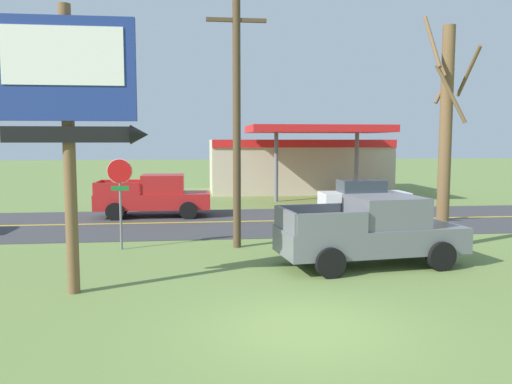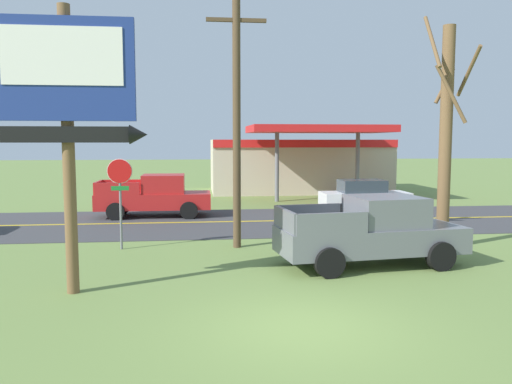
{
  "view_description": "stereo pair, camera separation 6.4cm",
  "coord_description": "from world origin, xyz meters",
  "px_view_note": "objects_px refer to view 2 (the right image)",
  "views": [
    {
      "loc": [
        -2.02,
        -9.27,
        3.52
      ],
      "look_at": [
        0.0,
        8.0,
        1.8
      ],
      "focal_mm": 36.37,
      "sensor_mm": 36.0,
      "label": 1
    },
    {
      "loc": [
        -1.95,
        -9.28,
        3.52
      ],
      "look_at": [
        0.0,
        8.0,
        1.8
      ],
      "focal_mm": 36.37,
      "sensor_mm": 36.0,
      "label": 2
    }
  ],
  "objects_px": {
    "pickup_grey_parked_on_lawn": "(372,232)",
    "pickup_red_on_road": "(155,196)",
    "bare_tree": "(446,133)",
    "car_white_near_lane": "(364,196)",
    "utility_pole": "(237,106)",
    "motel_sign": "(68,98)",
    "stop_sign": "(120,187)",
    "gas_station": "(299,164)"
  },
  "relations": [
    {
      "from": "motel_sign",
      "to": "pickup_red_on_road",
      "type": "xyz_separation_m",
      "value": [
        0.88,
        12.24,
        -3.51
      ]
    },
    {
      "from": "pickup_red_on_road",
      "to": "bare_tree",
      "type": "bearing_deg",
      "value": -39.7
    },
    {
      "from": "utility_pole",
      "to": "pickup_red_on_road",
      "type": "distance_m",
      "value": 8.85
    },
    {
      "from": "gas_station",
      "to": "pickup_grey_parked_on_lawn",
      "type": "bearing_deg",
      "value": -95.59
    },
    {
      "from": "utility_pole",
      "to": "car_white_near_lane",
      "type": "height_order",
      "value": "utility_pole"
    },
    {
      "from": "motel_sign",
      "to": "pickup_grey_parked_on_lawn",
      "type": "bearing_deg",
      "value": 14.0
    },
    {
      "from": "motel_sign",
      "to": "bare_tree",
      "type": "bearing_deg",
      "value": 20.23
    },
    {
      "from": "utility_pole",
      "to": "pickup_red_on_road",
      "type": "xyz_separation_m",
      "value": [
        -3.24,
        7.37,
        -3.69
      ]
    },
    {
      "from": "stop_sign",
      "to": "utility_pole",
      "type": "height_order",
      "value": "utility_pole"
    },
    {
      "from": "stop_sign",
      "to": "pickup_red_on_road",
      "type": "relative_size",
      "value": 0.57
    },
    {
      "from": "motel_sign",
      "to": "pickup_red_on_road",
      "type": "height_order",
      "value": "motel_sign"
    },
    {
      "from": "pickup_grey_parked_on_lawn",
      "to": "car_white_near_lane",
      "type": "bearing_deg",
      "value": 73.09
    },
    {
      "from": "bare_tree",
      "to": "car_white_near_lane",
      "type": "relative_size",
      "value": 1.8
    },
    {
      "from": "pickup_grey_parked_on_lawn",
      "to": "car_white_near_lane",
      "type": "relative_size",
      "value": 1.29
    },
    {
      "from": "bare_tree",
      "to": "car_white_near_lane",
      "type": "bearing_deg",
      "value": 89.72
    },
    {
      "from": "motel_sign",
      "to": "car_white_near_lane",
      "type": "bearing_deg",
      "value": 48.42
    },
    {
      "from": "motel_sign",
      "to": "car_white_near_lane",
      "type": "xyz_separation_m",
      "value": [
        10.86,
        12.24,
        -3.64
      ]
    },
    {
      "from": "car_white_near_lane",
      "to": "utility_pole",
      "type": "bearing_deg",
      "value": -132.47
    },
    {
      "from": "stop_sign",
      "to": "pickup_grey_parked_on_lawn",
      "type": "relative_size",
      "value": 0.55
    },
    {
      "from": "pickup_grey_parked_on_lawn",
      "to": "bare_tree",
      "type": "bearing_deg",
      "value": 33.66
    },
    {
      "from": "stop_sign",
      "to": "car_white_near_lane",
      "type": "distance_m",
      "value": 12.84
    },
    {
      "from": "stop_sign",
      "to": "gas_station",
      "type": "height_order",
      "value": "gas_station"
    },
    {
      "from": "stop_sign",
      "to": "pickup_red_on_road",
      "type": "xyz_separation_m",
      "value": [
        0.53,
        7.28,
        -1.06
      ]
    },
    {
      "from": "motel_sign",
      "to": "car_white_near_lane",
      "type": "height_order",
      "value": "motel_sign"
    },
    {
      "from": "gas_station",
      "to": "utility_pole",
      "type": "bearing_deg",
      "value": -107.21
    },
    {
      "from": "gas_station",
      "to": "pickup_red_on_road",
      "type": "height_order",
      "value": "gas_station"
    },
    {
      "from": "bare_tree",
      "to": "gas_station",
      "type": "bearing_deg",
      "value": 92.99
    },
    {
      "from": "motel_sign",
      "to": "gas_station",
      "type": "bearing_deg",
      "value": 67.12
    },
    {
      "from": "gas_station",
      "to": "pickup_grey_parked_on_lawn",
      "type": "xyz_separation_m",
      "value": [
        -2.09,
        -21.34,
        -0.98
      ]
    },
    {
      "from": "motel_sign",
      "to": "utility_pole",
      "type": "xyz_separation_m",
      "value": [
        4.12,
        4.88,
        0.18
      ]
    },
    {
      "from": "pickup_grey_parked_on_lawn",
      "to": "gas_station",
      "type": "bearing_deg",
      "value": 84.41
    },
    {
      "from": "pickup_red_on_road",
      "to": "car_white_near_lane",
      "type": "distance_m",
      "value": 9.98
    },
    {
      "from": "motel_sign",
      "to": "utility_pole",
      "type": "distance_m",
      "value": 6.39
    },
    {
      "from": "gas_station",
      "to": "pickup_red_on_road",
      "type": "relative_size",
      "value": 2.31
    },
    {
      "from": "pickup_grey_parked_on_lawn",
      "to": "car_white_near_lane",
      "type": "distance_m",
      "value": 10.78
    },
    {
      "from": "gas_station",
      "to": "motel_sign",
      "type": "bearing_deg",
      "value": -112.88
    },
    {
      "from": "motel_sign",
      "to": "stop_sign",
      "type": "height_order",
      "value": "motel_sign"
    },
    {
      "from": "stop_sign",
      "to": "bare_tree",
      "type": "height_order",
      "value": "bare_tree"
    },
    {
      "from": "pickup_grey_parked_on_lawn",
      "to": "pickup_red_on_road",
      "type": "xyz_separation_m",
      "value": [
        -6.85,
        10.32,
        0.0
      ]
    },
    {
      "from": "gas_station",
      "to": "car_white_near_lane",
      "type": "xyz_separation_m",
      "value": [
        1.05,
        -11.02,
        -1.11
      ]
    },
    {
      "from": "motel_sign",
      "to": "car_white_near_lane",
      "type": "relative_size",
      "value": 1.55
    },
    {
      "from": "utility_pole",
      "to": "gas_station",
      "type": "distance_m",
      "value": 19.44
    }
  ]
}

